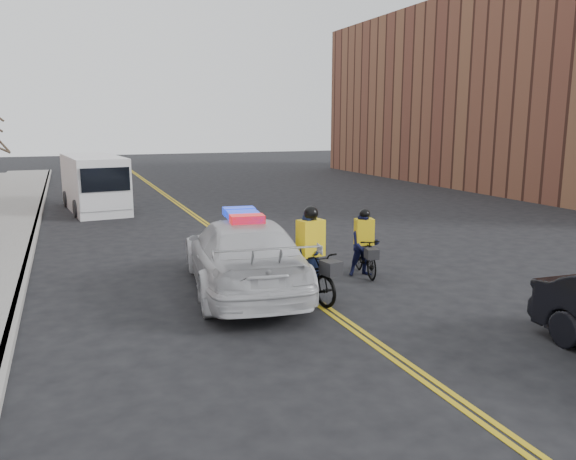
# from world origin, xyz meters

# --- Properties ---
(ground) EXTENTS (120.00, 120.00, 0.00)m
(ground) POSITION_xyz_m (0.00, 0.00, 0.00)
(ground) COLOR black
(ground) RESTS_ON ground
(center_line_left) EXTENTS (0.10, 60.00, 0.01)m
(center_line_left) POSITION_xyz_m (-0.08, 8.00, 0.01)
(center_line_left) COLOR gold
(center_line_left) RESTS_ON ground
(center_line_right) EXTENTS (0.10, 60.00, 0.01)m
(center_line_right) POSITION_xyz_m (0.08, 8.00, 0.01)
(center_line_right) COLOR gold
(center_line_right) RESTS_ON ground
(curb) EXTENTS (0.20, 60.00, 0.15)m
(curb) POSITION_xyz_m (-6.00, 8.00, 0.07)
(curb) COLOR gray
(curb) RESTS_ON ground
(building_across) EXTENTS (12.00, 30.00, 11.00)m
(building_across) POSITION_xyz_m (22.00, 18.00, 5.50)
(building_across) COLOR brown
(building_across) RESTS_ON ground
(police_cruiser) EXTENTS (3.11, 6.08, 1.85)m
(police_cruiser) POSITION_xyz_m (-1.20, 2.12, 0.85)
(police_cruiser) COLOR silver
(police_cruiser) RESTS_ON ground
(cargo_van) EXTENTS (2.68, 5.89, 2.39)m
(cargo_van) POSITION_xyz_m (-3.72, 15.89, 1.17)
(cargo_van) COLOR white
(cargo_van) RESTS_ON ground
(cyclist_near) EXTENTS (1.14, 2.21, 2.07)m
(cyclist_near) POSITION_xyz_m (-0.02, 0.96, 0.72)
(cyclist_near) COLOR black
(cyclist_near) RESTS_ON ground
(cyclist_far) EXTENTS (0.86, 1.76, 1.72)m
(cyclist_far) POSITION_xyz_m (1.99, 2.19, 0.68)
(cyclist_far) COLOR black
(cyclist_far) RESTS_ON ground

